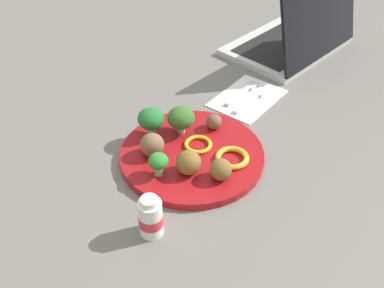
{
  "coord_description": "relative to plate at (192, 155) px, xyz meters",
  "views": [
    {
      "loc": [
        -0.56,
        -0.38,
        0.59
      ],
      "look_at": [
        0.0,
        0.0,
        0.04
      ],
      "focal_mm": 42.97,
      "sensor_mm": 36.0,
      "label": 1
    }
  ],
  "objects": [
    {
      "name": "broccoli_floret_back_right",
      "position": [
        0.0,
        0.1,
        0.05
      ],
      "size": [
        0.05,
        0.05,
        0.06
      ],
      "color": "#94C17C",
      "rests_on": "plate"
    },
    {
      "name": "yogurt_bottle",
      "position": [
        -0.19,
        -0.05,
        0.03
      ],
      "size": [
        0.04,
        0.04,
        0.08
      ],
      "color": "white",
      "rests_on": "ground_plane"
    },
    {
      "name": "napkin",
      "position": [
        0.25,
        0.01,
        -0.01
      ],
      "size": [
        0.18,
        0.13,
        0.01
      ],
      "primitive_type": "cube",
      "rotation": [
        0.0,
        0.0,
        -0.06
      ],
      "color": "white",
      "rests_on": "ground_plane"
    },
    {
      "name": "meatball_center",
      "position": [
        -0.05,
        0.06,
        0.03
      ],
      "size": [
        0.05,
        0.05,
        0.05
      ],
      "primitive_type": "sphere",
      "color": "brown",
      "rests_on": "plate"
    },
    {
      "name": "broccoli_floret_mid_right",
      "position": [
        -0.09,
        0.01,
        0.04
      ],
      "size": [
        0.04,
        0.04,
        0.05
      ],
      "color": "#8CCA84",
      "rests_on": "plate"
    },
    {
      "name": "laptop",
      "position": [
        0.52,
        0.02,
        0.03
      ],
      "size": [
        0.35,
        0.27,
        0.21
      ],
      "color": "silver",
      "rests_on": "ground_plane"
    },
    {
      "name": "broccoli_floret_near_rim",
      "position": [
        0.04,
        0.05,
        0.04
      ],
      "size": [
        0.05,
        0.05,
        0.06
      ],
      "color": "#8DBD7E",
      "rests_on": "plate"
    },
    {
      "name": "knife",
      "position": [
        0.25,
        -0.01,
        -0.0
      ],
      "size": [
        0.15,
        0.03,
        0.01
      ],
      "color": "white",
      "rests_on": "napkin"
    },
    {
      "name": "meatball_back_right",
      "position": [
        -0.03,
        -0.08,
        0.03
      ],
      "size": [
        0.04,
        0.04,
        0.04
      ],
      "primitive_type": "sphere",
      "color": "brown",
      "rests_on": "plate"
    },
    {
      "name": "meatball_front_left",
      "position": [
        0.09,
        0.01,
        0.02
      ],
      "size": [
        0.03,
        0.03,
        0.03
      ],
      "primitive_type": "sphere",
      "color": "brown",
      "rests_on": "plate"
    },
    {
      "name": "plate",
      "position": [
        0.0,
        0.0,
        0.0
      ],
      "size": [
        0.28,
        0.28,
        0.02
      ],
      "primitive_type": "cylinder",
      "color": "maroon",
      "rests_on": "ground_plane"
    },
    {
      "name": "pepper_ring_front_right",
      "position": [
        0.02,
        -0.0,
        0.01
      ],
      "size": [
        0.07,
        0.07,
        0.01
      ],
      "primitive_type": "torus",
      "rotation": [
        0.0,
        0.0,
        3.58
      ],
      "color": "yellow",
      "rests_on": "plate"
    },
    {
      "name": "pepper_ring_mid_left",
      "position": [
        0.02,
        -0.08,
        0.01
      ],
      "size": [
        0.09,
        0.09,
        0.01
      ],
      "primitive_type": "torus",
      "rotation": [
        0.0,
        0.0,
        3.92
      ],
      "color": "gold",
      "rests_on": "plate"
    },
    {
      "name": "ground_plane",
      "position": [
        0.0,
        0.0,
        -0.01
      ],
      "size": [
        4.0,
        4.0,
        0.0
      ],
      "primitive_type": "plane",
      "color": "slate"
    },
    {
      "name": "fork",
      "position": [
        0.26,
        0.03,
        -0.0
      ],
      "size": [
        0.12,
        0.02,
        0.01
      ],
      "color": "silver",
      "rests_on": "napkin"
    },
    {
      "name": "meatball_mid_left",
      "position": [
        -0.05,
        -0.03,
        0.03
      ],
      "size": [
        0.05,
        0.05,
        0.05
      ],
      "primitive_type": "sphere",
      "color": "brown",
      "rests_on": "plate"
    }
  ]
}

